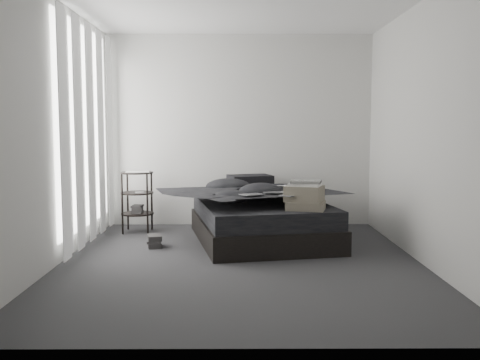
{
  "coord_description": "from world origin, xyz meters",
  "views": [
    {
      "loc": [
        -0.04,
        -5.25,
        1.35
      ],
      "look_at": [
        0.0,
        0.8,
        0.75
      ],
      "focal_mm": 40.0,
      "sensor_mm": 36.0,
      "label": 1
    }
  ],
  "objects_px": {
    "bed": "(262,230)",
    "side_stand": "(137,202)",
    "laptop": "(290,181)",
    "box_lower": "(305,238)"
  },
  "relations": [
    {
      "from": "box_lower",
      "to": "laptop",
      "type": "bearing_deg",
      "value": 97.94
    },
    {
      "from": "side_stand",
      "to": "laptop",
      "type": "bearing_deg",
      "value": -12.9
    },
    {
      "from": "laptop",
      "to": "side_stand",
      "type": "xyz_separation_m",
      "value": [
        -1.92,
        0.44,
        -0.32
      ]
    },
    {
      "from": "bed",
      "to": "box_lower",
      "type": "xyz_separation_m",
      "value": [
        0.44,
        -0.59,
        0.03
      ]
    },
    {
      "from": "bed",
      "to": "side_stand",
      "type": "relative_size",
      "value": 2.51
    },
    {
      "from": "side_stand",
      "to": "box_lower",
      "type": "bearing_deg",
      "value": -29.55
    },
    {
      "from": "laptop",
      "to": "side_stand",
      "type": "height_order",
      "value": "side_stand"
    },
    {
      "from": "bed",
      "to": "laptop",
      "type": "bearing_deg",
      "value": 7.5
    },
    {
      "from": "bed",
      "to": "side_stand",
      "type": "distance_m",
      "value": 1.69
    },
    {
      "from": "laptop",
      "to": "box_lower",
      "type": "distance_m",
      "value": 0.9
    }
  ]
}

